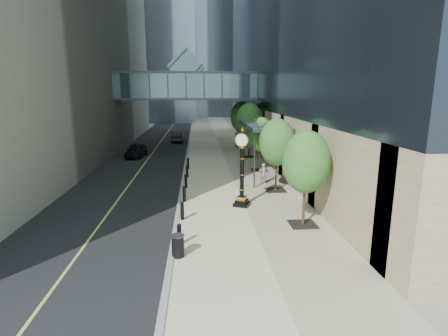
{
  "coord_description": "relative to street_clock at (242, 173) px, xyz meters",
  "views": [
    {
      "loc": [
        -1.8,
        -13.81,
        6.82
      ],
      "look_at": [
        -0.42,
        4.5,
        2.82
      ],
      "focal_mm": 28.0,
      "sensor_mm": 36.0,
      "label": 1
    }
  ],
  "objects": [
    {
      "name": "distant_tower_c",
      "position": [
        -6.8,
        113.68,
        30.42
      ],
      "size": [
        22.0,
        22.0,
        65.0
      ],
      "primitive_type": "cube",
      "color": "#9EAEC6",
      "rests_on": "ground"
    },
    {
      "name": "entrance_canopy",
      "position": [
        2.68,
        7.68,
        2.11
      ],
      "size": [
        3.0,
        8.0,
        4.38
      ],
      "color": "#383F44",
      "rests_on": "ground"
    },
    {
      "name": "ground",
      "position": [
        -0.8,
        -6.32,
        -2.08
      ],
      "size": [
        320.0,
        320.0,
        0.0
      ],
      "primitive_type": "plane",
      "color": "gray",
      "rests_on": "ground"
    },
    {
      "name": "skywalk",
      "position": [
        -3.8,
        21.68,
        5.63
      ],
      "size": [
        17.0,
        4.2,
        5.8
      ],
      "color": "slate",
      "rests_on": "ground"
    },
    {
      "name": "car_near",
      "position": [
        -9.19,
        17.28,
        -1.33
      ],
      "size": [
        2.03,
        4.39,
        1.46
      ],
      "primitive_type": "imported",
      "rotation": [
        0.0,
        0.0,
        -0.07
      ],
      "color": "black",
      "rests_on": "road"
    },
    {
      "name": "road",
      "position": [
        -7.8,
        33.68,
        -2.07
      ],
      "size": [
        8.0,
        180.0,
        0.02
      ],
      "primitive_type": "cube",
      "color": "black",
      "rests_on": "ground"
    },
    {
      "name": "street_clock",
      "position": [
        0.0,
        0.0,
        0.0
      ],
      "size": [
        1.15,
        1.15,
        4.66
      ],
      "rotation": [
        0.0,
        0.0,
        -0.4
      ],
      "color": "black",
      "rests_on": "sidewalk"
    },
    {
      "name": "street_trees",
      "position": [
        2.8,
        11.29,
        1.54
      ],
      "size": [
        2.76,
        28.58,
        5.67
      ],
      "color": "black",
      "rests_on": "sidewalk"
    },
    {
      "name": "trash_bin",
      "position": [
        -3.5,
        -6.48,
        -1.57
      ],
      "size": [
        0.55,
        0.55,
        0.9
      ],
      "primitive_type": "cylinder",
      "rotation": [
        0.0,
        0.0,
        -0.05
      ],
      "color": "black",
      "rests_on": "sidewalk"
    },
    {
      "name": "car_far",
      "position": [
        -5.36,
        28.74,
        -1.33
      ],
      "size": [
        1.57,
        4.48,
        1.47
      ],
      "primitive_type": "imported",
      "rotation": [
        0.0,
        0.0,
        3.14
      ],
      "color": "black",
      "rests_on": "road"
    },
    {
      "name": "sidewalk",
      "position": [
        0.2,
        33.68,
        -2.05
      ],
      "size": [
        8.0,
        180.0,
        0.06
      ],
      "primitive_type": "cube",
      "color": "beige",
      "rests_on": "ground"
    },
    {
      "name": "bollard_row",
      "position": [
        -3.5,
        2.68,
        -1.57
      ],
      "size": [
        0.2,
        16.2,
        0.9
      ],
      "color": "black",
      "rests_on": "sidewalk"
    },
    {
      "name": "curb",
      "position": [
        -3.8,
        33.68,
        -2.05
      ],
      "size": [
        0.25,
        180.0,
        0.07
      ],
      "primitive_type": "cube",
      "color": "gray",
      "rests_on": "ground"
    },
    {
      "name": "pedestrian",
      "position": [
        2.23,
        5.07,
        -1.24
      ],
      "size": [
        0.64,
        0.5,
        1.57
      ],
      "primitive_type": "imported",
      "rotation": [
        0.0,
        0.0,
        3.37
      ],
      "color": "#B6AFA7",
      "rests_on": "sidewalk"
    }
  ]
}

